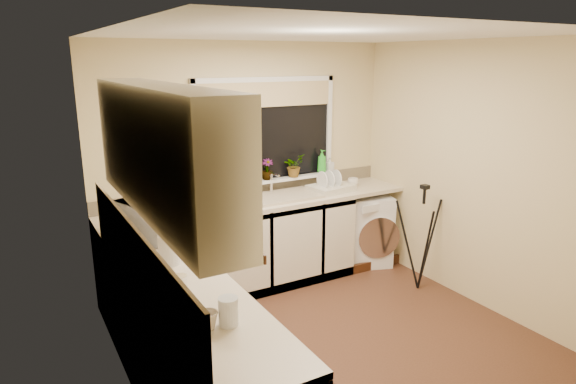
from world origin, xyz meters
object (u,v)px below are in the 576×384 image
Objects in this scene: soap_bottle_green at (322,161)px; glass_jug at (228,311)px; washing_machine at (363,228)px; plant_d at (294,166)px; plant_a at (218,174)px; soap_bottle_clear at (330,165)px; plant_c at (267,169)px; cup_back at (353,182)px; plant_b at (245,171)px; microwave at (152,219)px; tripod at (421,238)px; laptop at (213,204)px; cup_left at (208,320)px; kettle at (169,250)px; dish_rack at (331,188)px; steel_jar at (180,285)px.

glass_jug is at bearing -132.56° from soap_bottle_green.
plant_d is at bearing -176.99° from washing_machine.
plant_a is 1.41× the size of soap_bottle_clear.
plant_c is at bearing -173.17° from washing_machine.
cup_back is (0.19, -0.18, -0.19)m from soap_bottle_clear.
microwave is at bearing -147.80° from plant_b.
plant_a is (-1.70, 1.11, 0.62)m from tripod.
plant_c is (0.72, 0.27, 0.20)m from laptop.
plant_b is at bearing 170.30° from cup_back.
laptop is 2.98× the size of cup_left.
kettle reaches higher than cup_left.
plant_a reaches higher than cup_back.
steel_jar is (-2.17, -1.56, 0.03)m from dish_rack.
cup_back is at bearing -7.95° from plant_a.
plant_d is 0.46m from soap_bottle_clear.
microwave is 4.95× the size of cup_left.
dish_rack is 1.85× the size of plant_d.
kettle is 0.50m from steel_jar.
washing_machine is at bearing 88.61° from tripod.
plant_d is at bearing 50.82° from cup_left.
soap_bottle_green is at bearing 0.45° from plant_d.
plant_a is 1.97× the size of cup_back.
cup_back is at bearing -16.31° from plant_d.
steel_jar is (-0.82, -1.55, 0.00)m from laptop.
glass_jug is at bearing -143.38° from dish_rack.
glass_jug is at bearing -116.91° from plant_b.
plant_a is 0.98× the size of plant_d.
washing_machine is at bearing -36.07° from soap_bottle_clear.
steel_jar is 1.01× the size of cup_back.
glass_jug is (-2.51, -2.04, 0.58)m from washing_machine.
kettle is at bearing -155.15° from cup_back.
dish_rack is 4.23× the size of cup_left.
laptop is at bearing 55.24° from kettle.
soap_bottle_green reaches higher than microwave.
steel_jar is at bearing -152.35° from dish_rack.
steel_jar is 0.46m from cup_left.
soap_bottle_clear reaches higher than kettle.
plant_a is at bearing 172.05° from cup_back.
cup_back reaches higher than dish_rack.
kettle is at bearing 85.00° from cup_left.
dish_rack is 0.47m from plant_d.
plant_c reaches higher than glass_jug.
tripod is 4.23× the size of soap_bottle_green.
plant_a is 1.54m from cup_back.
washing_machine is 1.35m from plant_c.
dish_rack is 0.41× the size of tripod.
glass_jug is 0.11m from cup_left.
soap_bottle_green reaches higher than cup_back.
plant_a is (0.86, 0.73, 0.12)m from microwave.
dish_rack is at bearing -36.62° from plant_d.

